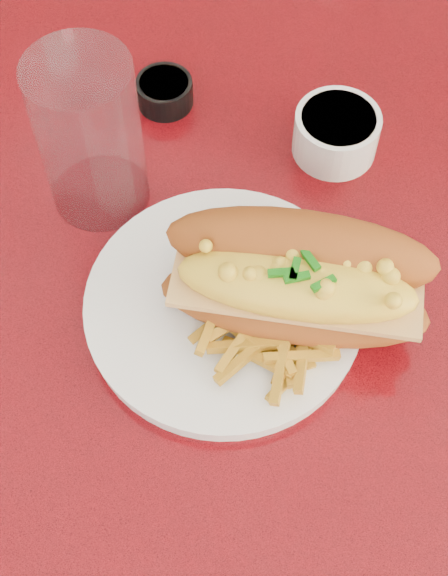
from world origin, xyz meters
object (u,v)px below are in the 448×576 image
(dinner_plate, at_px, (224,306))
(water_tumbler, at_px, (90,137))
(mac_hoagie, at_px, (298,279))
(diner_table, at_px, (394,361))
(sauce_cup_left, at_px, (165,91))
(fork, at_px, (288,288))
(gravy_ramekin, at_px, (336,133))

(dinner_plate, distance_m, water_tumbler, 0.18)
(mac_hoagie, xyz_separation_m, water_tumbler, (-0.20, 0.07, 0.02))
(diner_table, distance_m, sauce_cup_left, 0.36)
(sauce_cup_left, height_order, water_tumbler, water_tumbler)
(mac_hoagie, distance_m, water_tumbler, 0.21)
(dinner_plate, distance_m, mac_hoagie, 0.08)
(fork, bearing_deg, diner_table, -97.85)
(mac_hoagie, bearing_deg, dinner_plate, -172.27)
(dinner_plate, bearing_deg, gravy_ramekin, 78.20)
(diner_table, height_order, mac_hoagie, mac_hoagie)
(fork, xyz_separation_m, sauce_cup_left, (-0.18, 0.18, -0.00))
(fork, xyz_separation_m, gravy_ramekin, (-0.00, 0.17, 0.01))
(water_tumbler, bearing_deg, sauce_cup_left, 82.81)
(dinner_plate, xyz_separation_m, gravy_ramekin, (0.04, 0.20, 0.01))
(diner_table, distance_m, dinner_plate, 0.25)
(mac_hoagie, bearing_deg, water_tumbler, 152.54)
(dinner_plate, relative_size, fork, 2.66)
(diner_table, height_order, sauce_cup_left, sauce_cup_left)
(mac_hoagie, bearing_deg, gravy_ramekin, 84.47)
(diner_table, bearing_deg, water_tumbler, -179.52)
(mac_hoagie, distance_m, gravy_ramekin, 0.19)
(dinner_plate, bearing_deg, mac_hoagie, 17.30)
(dinner_plate, xyz_separation_m, sauce_cup_left, (-0.13, 0.21, 0.01))
(dinner_plate, relative_size, water_tumbler, 1.93)
(mac_hoagie, relative_size, water_tumbler, 1.49)
(mac_hoagie, xyz_separation_m, gravy_ramekin, (-0.01, 0.19, -0.03))
(sauce_cup_left, bearing_deg, fork, -44.71)
(gravy_ramekin, bearing_deg, mac_hoagie, -85.96)
(dinner_plate, height_order, water_tumbler, water_tumbler)
(gravy_ramekin, relative_size, water_tumbler, 0.61)
(diner_table, relative_size, gravy_ramekin, 12.93)
(mac_hoagie, distance_m, sauce_cup_left, 0.27)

